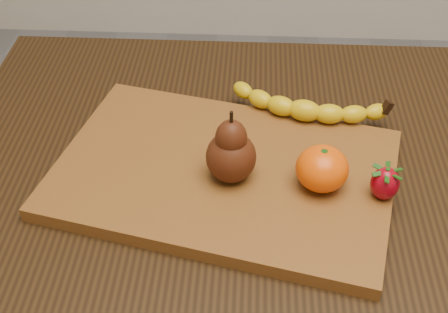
# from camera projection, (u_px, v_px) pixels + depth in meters

# --- Properties ---
(table) EXTENTS (1.00, 0.70, 0.76)m
(table) POSITION_uv_depth(u_px,v_px,m) (289.00, 217.00, 0.94)
(table) COLOR black
(table) RESTS_ON ground
(cutting_board) EXTENTS (0.51, 0.39, 0.02)m
(cutting_board) POSITION_uv_depth(u_px,v_px,m) (224.00, 173.00, 0.85)
(cutting_board) COLOR brown
(cutting_board) RESTS_ON table
(banana) EXTENTS (0.21, 0.10, 0.03)m
(banana) POSITION_uv_depth(u_px,v_px,m) (305.00, 111.00, 0.92)
(banana) COLOR #E0BB0A
(banana) RESTS_ON cutting_board
(pear) EXTENTS (0.09, 0.09, 0.10)m
(pear) POSITION_uv_depth(u_px,v_px,m) (231.00, 146.00, 0.80)
(pear) COLOR #441B0B
(pear) RESTS_ON cutting_board
(mandarin) EXTENTS (0.09, 0.09, 0.06)m
(mandarin) POSITION_uv_depth(u_px,v_px,m) (322.00, 169.00, 0.80)
(mandarin) COLOR #EF4E02
(mandarin) RESTS_ON cutting_board
(strawberry) EXTENTS (0.05, 0.05, 0.05)m
(strawberry) POSITION_uv_depth(u_px,v_px,m) (385.00, 182.00, 0.79)
(strawberry) COLOR #970413
(strawberry) RESTS_ON cutting_board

